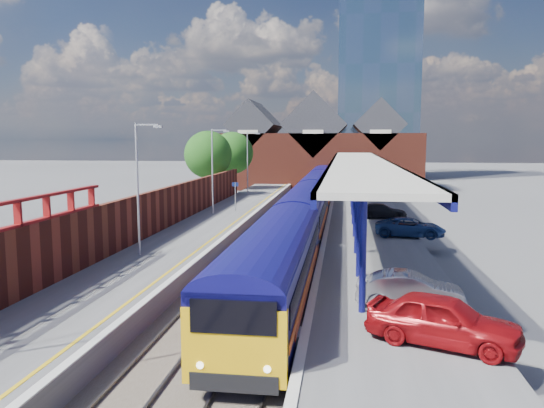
{
  "coord_description": "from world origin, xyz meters",
  "views": [
    {
      "loc": [
        4.3,
        -20.61,
        7.13
      ],
      "look_at": [
        -0.74,
        16.24,
        2.6
      ],
      "focal_mm": 35.0,
      "sensor_mm": 36.0,
      "label": 1
    }
  ],
  "objects": [
    {
      "name": "ground",
      "position": [
        0.0,
        30.0,
        0.0
      ],
      "size": [
        240.0,
        240.0,
        0.0
      ],
      "primitive_type": "plane",
      "color": "#5B5B5E",
      "rests_on": "ground"
    },
    {
      "name": "ballast_bed",
      "position": [
        0.0,
        20.0,
        0.03
      ],
      "size": [
        6.0,
        76.0,
        0.06
      ],
      "primitive_type": "cube",
      "color": "#473D33",
      "rests_on": "ground"
    },
    {
      "name": "rails",
      "position": [
        0.0,
        20.0,
        0.12
      ],
      "size": [
        4.51,
        76.0,
        0.14
      ],
      "color": "slate",
      "rests_on": "ground"
    },
    {
      "name": "left_platform",
      "position": [
        -5.5,
        20.0,
        0.5
      ],
      "size": [
        5.0,
        76.0,
        1.0
      ],
      "primitive_type": "cube",
      "color": "#565659",
      "rests_on": "ground"
    },
    {
      "name": "right_platform",
      "position": [
        6.0,
        20.0,
        0.5
      ],
      "size": [
        6.0,
        76.0,
        1.0
      ],
      "primitive_type": "cube",
      "color": "#565659",
      "rests_on": "ground"
    },
    {
      "name": "coping_left",
      "position": [
        -3.15,
        20.0,
        1.02
      ],
      "size": [
        0.3,
        76.0,
        0.05
      ],
      "primitive_type": "cube",
      "color": "silver",
      "rests_on": "left_platform"
    },
    {
      "name": "coping_right",
      "position": [
        3.15,
        20.0,
        1.02
      ],
      "size": [
        0.3,
        76.0,
        0.05
      ],
      "primitive_type": "cube",
      "color": "silver",
      "rests_on": "right_platform"
    },
    {
      "name": "yellow_line",
      "position": [
        -3.75,
        20.0,
        1.01
      ],
      "size": [
        0.14,
        76.0,
        0.01
      ],
      "primitive_type": "cube",
      "color": "yellow",
      "rests_on": "left_platform"
    },
    {
      "name": "train",
      "position": [
        1.49,
        25.24,
        2.12
      ],
      "size": [
        2.87,
        65.9,
        3.45
      ],
      "color": "#0E0C57",
      "rests_on": "ground"
    },
    {
      "name": "canopy",
      "position": [
        5.48,
        21.95,
        5.25
      ],
      "size": [
        4.5,
        52.0,
        4.48
      ],
      "color": "#0F105C",
      "rests_on": "right_platform"
    },
    {
      "name": "lamp_post_b",
      "position": [
        -6.36,
        6.0,
        4.99
      ],
      "size": [
        1.48,
        0.18,
        7.0
      ],
      "color": "#A5A8AA",
      "rests_on": "left_platform"
    },
    {
      "name": "lamp_post_c",
      "position": [
        -6.36,
        22.0,
        4.99
      ],
      "size": [
        1.48,
        0.18,
        7.0
      ],
      "color": "#A5A8AA",
      "rests_on": "left_platform"
    },
    {
      "name": "lamp_post_d",
      "position": [
        -6.36,
        38.0,
        4.99
      ],
      "size": [
        1.48,
        0.18,
        7.0
      ],
      "color": "#A5A8AA",
      "rests_on": "left_platform"
    },
    {
      "name": "platform_sign",
      "position": [
        -5.0,
        24.0,
        2.69
      ],
      "size": [
        0.55,
        0.08,
        2.5
      ],
      "color": "#A5A8AA",
      "rests_on": "left_platform"
    },
    {
      "name": "brick_wall",
      "position": [
        -8.1,
        13.54,
        2.45
      ],
      "size": [
        0.35,
        50.0,
        3.86
      ],
      "color": "maroon",
      "rests_on": "left_platform"
    },
    {
      "name": "station_building",
      "position": [
        0.0,
        58.0,
        5.45
      ],
      "size": [
        30.0,
        12.12,
        13.78
      ],
      "color": "maroon",
      "rests_on": "ground"
    },
    {
      "name": "glass_tower",
      "position": [
        10.0,
        80.0,
        20.2
      ],
      "size": [
        14.2,
        14.2,
        40.3
      ],
      "color": "slate",
      "rests_on": "ground"
    },
    {
      "name": "tree_near",
      "position": [
        -10.35,
        35.91,
        5.35
      ],
      "size": [
        5.2,
        5.2,
        8.1
      ],
      "color": "#382314",
      "rests_on": "ground"
    },
    {
      "name": "tree_far",
      "position": [
        -9.35,
        43.91,
        5.35
      ],
      "size": [
        5.2,
        5.2,
        8.1
      ],
      "color": "#382314",
      "rests_on": "ground"
    },
    {
      "name": "parked_car_red",
      "position": [
        7.3,
        -4.75,
        1.77
      ],
      "size": [
        4.86,
        3.38,
        1.54
      ],
      "primitive_type": "imported",
      "rotation": [
        0.0,
        0.0,
        1.18
      ],
      "color": "maroon",
      "rests_on": "right_platform"
    },
    {
      "name": "parked_car_silver",
      "position": [
        6.75,
        -1.16,
        1.64
      ],
      "size": [
        4.0,
        1.7,
        1.28
      ],
      "primitive_type": "imported",
      "rotation": [
        0.0,
        0.0,
        1.48
      ],
      "color": "#AFAEB3",
      "rests_on": "right_platform"
    },
    {
      "name": "parked_car_dark",
      "position": [
        7.24,
        21.29,
        1.57
      ],
      "size": [
        3.97,
        1.75,
        1.13
      ],
      "primitive_type": "imported",
      "rotation": [
        0.0,
        0.0,
        1.61
      ],
      "color": "black",
      "rests_on": "right_platform"
    },
    {
      "name": "parked_car_blue",
      "position": [
        8.5,
        13.41,
        1.61
      ],
      "size": [
        4.59,
        2.58,
        1.21
      ],
      "primitive_type": "imported",
      "rotation": [
        0.0,
        0.0,
        1.43
      ],
      "color": "navy",
      "rests_on": "right_platform"
    },
    {
      "name": "relay_cabinet",
      "position": [
        2.8,
        -4.28,
        0.5
      ],
      "size": [
        1.0,
        1.1,
        1.0
      ],
      "primitive_type": "cube",
      "rotation": [
        0.0,
        0.0,
        0.41
      ],
      "color": "#ACAFB1",
      "rests_on": "ground"
    }
  ]
}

